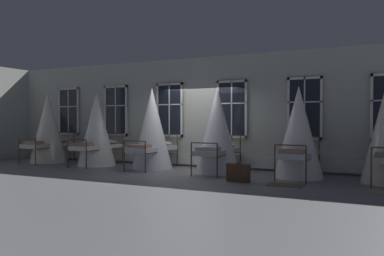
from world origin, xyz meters
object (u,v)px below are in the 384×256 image
(cot_fifth, at_px, (298,133))
(cot_fourth, at_px, (217,131))
(cot_first, at_px, (48,128))
(suitcase_dark, at_px, (238,173))
(cot_third, at_px, (152,130))
(cot_second, at_px, (97,130))

(cot_fifth, bearing_deg, cot_fourth, 92.34)
(cot_first, distance_m, cot_fourth, 6.47)
(cot_first, xyz_separation_m, cot_fifth, (8.71, 0.04, -0.05))
(suitcase_dark, bearing_deg, cot_fifth, 57.88)
(cot_third, xyz_separation_m, cot_fourth, (2.18, -0.04, -0.02))
(cot_third, relative_size, suitcase_dark, 4.24)
(cot_fourth, height_order, suitcase_dark, cot_fourth)
(cot_first, xyz_separation_m, cot_second, (2.19, -0.03, -0.04))
(cot_second, distance_m, cot_third, 2.10)
(cot_second, bearing_deg, suitcase_dark, -102.54)
(cot_first, relative_size, cot_fifth, 1.04)
(cot_fourth, bearing_deg, cot_third, 88.75)
(cot_fourth, distance_m, cot_fifth, 2.24)
(cot_first, bearing_deg, cot_second, -91.44)
(cot_first, height_order, cot_fourth, cot_first)
(cot_second, bearing_deg, cot_first, 90.04)
(cot_first, bearing_deg, cot_fourth, -90.89)
(cot_first, xyz_separation_m, cot_fourth, (6.47, -0.01, -0.02))
(cot_third, distance_m, suitcase_dark, 3.64)
(cot_second, distance_m, cot_fifth, 6.52)
(cot_first, xyz_separation_m, suitcase_dark, (7.54, -1.28, -0.98))
(cot_second, height_order, cot_fourth, cot_fourth)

